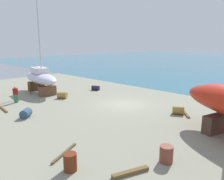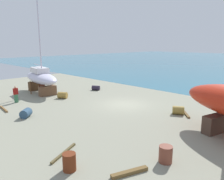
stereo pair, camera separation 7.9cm
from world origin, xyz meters
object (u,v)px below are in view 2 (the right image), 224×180
Objects in this scene: barrel_by_slipway at (69,162)px; barrel_tipped_left at (26,113)px; worker at (16,94)px; barrel_blue_faded at (178,110)px; sailboat_small_center at (41,78)px; barrel_rust_mid at (166,154)px; barrel_rust_far at (63,95)px; barrel_tar_black at (96,88)px.

barrel_by_slipway reaches higher than barrel_tipped_left.
barrel_blue_faded is (13.06, 7.74, -0.50)m from worker.
barrel_tipped_left is (4.96, -1.29, -0.50)m from worker.
sailboat_small_center reaches higher than barrel_by_slipway.
barrel_rust_mid is at bearing -2.05° from sailboat_small_center.
barrel_tipped_left is at bearing -170.81° from barrel_rust_mid.
worker is 1.95× the size of barrel_rust_mid.
barrel_rust_mid is at bearing -13.83° from barrel_rust_far.
barrel_by_slipway is 0.99× the size of barrel_rust_mid.
sailboat_small_center reaches higher than barrel_tipped_left.
barrel_rust_mid reaches higher than barrel_tipped_left.
barrel_rust_far is (1.83, 4.08, -0.51)m from worker.
barrel_rust_mid is at bearing 13.41° from worker.
sailboat_small_center reaches higher than barrel_rust_far.
sailboat_small_center is 13.03× the size of barrel_by_slipway.
worker is at bearing 165.41° from barrel_tipped_left.
barrel_tar_black is 5.17m from barrel_rust_far.
barrel_by_slipway is 17.38m from barrel_tar_black.
barrel_tipped_left is at bearing -59.79° from barrel_rust_far.
worker is at bearing 166.86° from barrel_by_slipway.
barrel_rust_far is (4.06, 0.18, -1.39)m from sailboat_small_center.
sailboat_small_center is at bearing -177.42° from barrel_rust_far.
worker is 1.81× the size of barrel_blue_faded.
sailboat_small_center is 17.27m from barrel_by_slipway.
barrel_by_slipway is at bearing -126.67° from barrel_rust_mid.
barrel_by_slipway is at bearing -87.77° from barrel_blue_faded.
barrel_rust_mid reaches higher than barrel_tar_black.
barrel_rust_mid is at bearing -66.29° from barrel_blue_faded.
sailboat_small_center is 11.99× the size of barrel_blue_faded.
sailboat_small_center is 4.29m from barrel_rust_far.
barrel_by_slipway is at bearing -12.29° from barrel_tipped_left.
barrel_tar_black is 17.29m from barrel_rust_mid.
barrel_by_slipway is 10.90m from barrel_blue_faded.
barrel_tar_black is at bearing 172.90° from barrel_blue_faded.
barrel_tar_black is at bearing 93.66° from worker.
sailboat_small_center is at bearing 155.86° from barrel_by_slipway.
worker is at bearing -178.12° from barrel_rust_mid.
worker is 1.82× the size of barrel_tipped_left.
barrel_tar_black is 11.88m from barrel_blue_faded.
barrel_by_slipway is 0.92× the size of barrel_tipped_left.
sailboat_small_center is at bearing -165.87° from barrel_blue_faded.
barrel_tipped_left is 1.07× the size of barrel_rust_mid.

